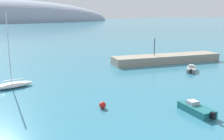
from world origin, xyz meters
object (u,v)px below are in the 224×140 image
sailboat_white_mid_mooring (12,84)px  motorboat_teal_alongside_breakwater (196,109)px  mooring_buoy_red (103,105)px  harbor_lamp_post (155,44)px  motorboat_grey_foreground (191,69)px

sailboat_white_mid_mooring → motorboat_teal_alongside_breakwater: size_ratio=2.20×
mooring_buoy_red → harbor_lamp_post: (19.56, 20.68, 3.65)m
motorboat_grey_foreground → mooring_buoy_red: size_ratio=4.94×
mooring_buoy_red → harbor_lamp_post: 28.69m
motorboat_teal_alongside_breakwater → harbor_lamp_post: 28.33m
mooring_buoy_red → motorboat_teal_alongside_breakwater: bearing=-31.0°
motorboat_grey_foreground → motorboat_teal_alongside_breakwater: bearing=-176.4°
mooring_buoy_red → harbor_lamp_post: harbor_lamp_post is taller
motorboat_grey_foreground → motorboat_teal_alongside_breakwater: 20.91m
sailboat_white_mid_mooring → motorboat_grey_foreground: (30.50, -1.44, -0.13)m
sailboat_white_mid_mooring → motorboat_teal_alongside_breakwater: bearing=119.5°
motorboat_teal_alongside_breakwater → mooring_buoy_red: motorboat_teal_alongside_breakwater is taller
sailboat_white_mid_mooring → mooring_buoy_red: size_ratio=13.64×
harbor_lamp_post → motorboat_grey_foreground: bearing=-77.9°
sailboat_white_mid_mooring → motorboat_teal_alongside_breakwater: (17.71, -17.98, -0.08)m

